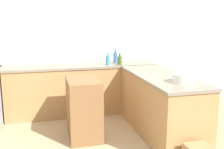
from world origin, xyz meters
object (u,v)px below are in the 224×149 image
at_px(island_table, 84,108).
at_px(olive_oil_bottle, 120,60).
at_px(water_bottle_blue, 116,57).
at_px(dish_soap_bottle, 108,60).
at_px(mixing_bowl, 184,78).

relative_size(island_table, olive_oil_bottle, 4.21).
height_order(island_table, water_bottle_blue, water_bottle_blue).
bearing_deg(dish_soap_bottle, olive_oil_bottle, -6.48).
xyz_separation_m(mixing_bowl, dish_soap_bottle, (-0.62, 1.63, 0.03)).
bearing_deg(olive_oil_bottle, dish_soap_bottle, 173.52).
relative_size(mixing_bowl, dish_soap_bottle, 1.34).
xyz_separation_m(island_table, water_bottle_blue, (0.80, 1.19, 0.58)).
relative_size(island_table, water_bottle_blue, 3.25).
relative_size(island_table, dish_soap_bottle, 3.93).
bearing_deg(mixing_bowl, water_bottle_blue, 102.17).
height_order(mixing_bowl, dish_soap_bottle, dish_soap_bottle).
distance_m(mixing_bowl, olive_oil_bottle, 1.65).
height_order(island_table, mixing_bowl, mixing_bowl).
xyz_separation_m(island_table, dish_soap_bottle, (0.59, 0.94, 0.56)).
distance_m(dish_soap_bottle, water_bottle_blue, 0.33).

